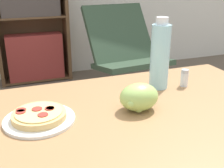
% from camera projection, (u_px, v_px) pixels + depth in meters
% --- Properties ---
extents(dining_table, '(1.26, 0.90, 0.73)m').
position_uv_depth(dining_table, '(133.00, 151.00, 0.90)').
color(dining_table, '#A37549').
rests_on(dining_table, ground_plane).
extents(pizza_on_plate, '(0.23, 0.23, 0.04)m').
position_uv_depth(pizza_on_plate, '(39.00, 117.00, 0.89)').
color(pizza_on_plate, white).
rests_on(pizza_on_plate, dining_table).
extents(grape_bunch, '(0.14, 0.11, 0.09)m').
position_uv_depth(grape_bunch, '(139.00, 97.00, 0.95)').
color(grape_bunch, '#A8CC66').
rests_on(grape_bunch, dining_table).
extents(drink_bottle, '(0.08, 0.08, 0.29)m').
position_uv_depth(drink_bottle, '(160.00, 56.00, 1.12)').
color(drink_bottle, '#A3DBEA').
rests_on(drink_bottle, dining_table).
extents(salt_shaker, '(0.03, 0.03, 0.07)m').
position_uv_depth(salt_shaker, '(184.00, 78.00, 1.16)').
color(salt_shaker, white).
rests_on(salt_shaker, dining_table).
extents(lounge_chair_far, '(0.72, 0.82, 0.88)m').
position_uv_depth(lounge_chair_far, '(126.00, 68.00, 2.84)').
color(lounge_chair_far, slate).
rests_on(lounge_chair_far, ground_plane).
extents(bookshelf, '(0.79, 0.27, 1.47)m').
position_uv_depth(bookshelf, '(32.00, 23.00, 3.09)').
color(bookshelf, brown).
rests_on(bookshelf, ground_plane).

